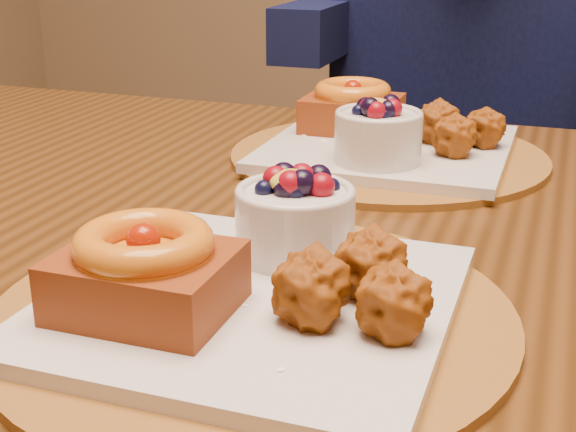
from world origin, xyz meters
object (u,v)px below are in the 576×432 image
at_px(place_setting_near, 251,280).
at_px(place_setting_far, 385,137).
at_px(dining_table, 335,291).
at_px(chair_far, 449,223).

distance_m(place_setting_near, place_setting_far, 0.43).
xyz_separation_m(dining_table, place_setting_far, (-0.00, 0.21, 0.11)).
distance_m(place_setting_near, chair_far, 1.11).
relative_size(dining_table, chair_far, 1.98).
height_order(dining_table, chair_far, chair_far).
relative_size(place_setting_near, place_setting_far, 1.00).
bearing_deg(dining_table, chair_far, 90.13).
xyz_separation_m(place_setting_near, chair_far, (0.00, 1.06, -0.33)).
relative_size(place_setting_near, chair_far, 0.47).
bearing_deg(place_setting_far, dining_table, -89.08).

